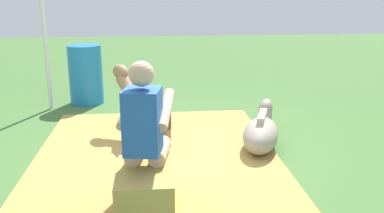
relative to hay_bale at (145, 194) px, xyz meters
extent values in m
plane|color=#426B33|center=(1.30, -0.23, -0.21)|extent=(24.00, 24.00, 0.00)
cube|color=#AD8C47|center=(1.26, -0.11, -0.20)|extent=(3.37, 2.69, 0.02)
cube|color=tan|center=(0.00, 0.00, 0.00)|extent=(0.68, 0.45, 0.42)
cylinder|color=#D8AD8C|center=(0.26, 0.06, 0.28)|extent=(0.42, 0.21, 0.14)
cylinder|color=#D8AD8C|center=(0.46, 0.03, 0.00)|extent=(0.11, 0.11, 0.42)
cube|color=black|center=(0.46, 0.03, -0.18)|extent=(0.23, 0.14, 0.06)
cylinder|color=#D8AD8C|center=(0.23, -0.13, 0.28)|extent=(0.42, 0.21, 0.14)
cylinder|color=#D8AD8C|center=(0.43, -0.17, 0.00)|extent=(0.11, 0.11, 0.42)
cube|color=black|center=(0.43, -0.17, -0.18)|extent=(0.23, 0.14, 0.06)
cube|color=#2659B2|center=(0.05, 0.00, 0.61)|extent=(0.34, 0.33, 0.52)
cylinder|color=#D8AD8C|center=(0.26, 0.13, 0.66)|extent=(0.51, 0.18, 0.26)
cylinder|color=#D8AD8C|center=(0.20, -0.19, 0.66)|extent=(0.51, 0.18, 0.26)
sphere|color=#D8AD8C|center=(0.05, 0.00, 0.99)|extent=(0.20, 0.20, 0.20)
ellipsoid|color=#8C6B4C|center=(1.71, -0.01, 0.30)|extent=(0.89, 0.69, 0.34)
cylinder|color=#8C6B4C|center=(1.91, 0.21, -0.04)|extent=(0.09, 0.09, 0.34)
cylinder|color=#8C6B4C|center=(2.00, 0.04, -0.04)|extent=(0.09, 0.09, 0.34)
cylinder|color=#8C6B4C|center=(1.42, -0.06, -0.04)|extent=(0.09, 0.09, 0.34)
cylinder|color=#8C6B4C|center=(1.52, -0.24, -0.04)|extent=(0.09, 0.09, 0.34)
cylinder|color=#8C6B4C|center=(2.15, 0.23, 0.40)|extent=(0.41, 0.34, 0.33)
ellipsoid|color=#8C6B4C|center=(2.30, 0.32, 0.56)|extent=(0.36, 0.30, 0.20)
cube|color=#4D3A2A|center=(1.71, -0.01, 0.49)|extent=(0.55, 0.35, 0.08)
cylinder|color=#4D3A2A|center=(1.30, -0.24, 0.25)|extent=(0.07, 0.07, 0.30)
ellipsoid|color=gray|center=(1.38, -1.32, -0.03)|extent=(0.96, 0.67, 0.36)
cube|color=gray|center=(1.89, -1.50, -0.16)|extent=(0.34, 0.32, 0.10)
cylinder|color=gray|center=(1.91, -1.51, 0.03)|extent=(0.33, 0.26, 0.30)
ellipsoid|color=gray|center=(2.08, -1.57, 0.11)|extent=(0.34, 0.25, 0.20)
cube|color=#B5A999|center=(1.46, -1.35, 0.17)|extent=(0.44, 0.22, 0.08)
cylinder|color=#1E72B2|center=(3.68, 0.98, 0.27)|extent=(0.53, 0.53, 0.95)
cylinder|color=silver|center=(3.39, 1.50, 1.08)|extent=(0.06, 0.06, 2.58)
camera|label=1|loc=(-3.15, -0.08, 1.63)|focal=39.59mm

